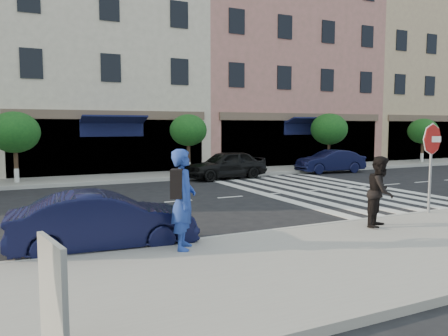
# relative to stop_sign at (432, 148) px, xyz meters

# --- Properties ---
(ground) EXTENTS (120.00, 120.00, 0.00)m
(ground) POSITION_rel_stop_sign_xyz_m (-5.46, 1.67, -1.98)
(ground) COLOR black
(ground) RESTS_ON ground
(sidewalk_near) EXTENTS (60.00, 4.50, 0.15)m
(sidewalk_near) POSITION_rel_stop_sign_xyz_m (-5.46, -2.08, -1.91)
(sidewalk_near) COLOR gray
(sidewalk_near) RESTS_ON ground
(sidewalk_far) EXTENTS (60.00, 3.00, 0.15)m
(sidewalk_far) POSITION_rel_stop_sign_xyz_m (-5.46, 12.67, -1.91)
(sidewalk_far) COLOR gray
(sidewalk_far) RESTS_ON ground
(building_centre) EXTENTS (11.00, 9.00, 11.00)m
(building_centre) POSITION_rel_stop_sign_xyz_m (-5.96, 18.67, 3.52)
(building_centre) COLOR beige
(building_centre) RESTS_ON ground
(building_east_mid) EXTENTS (13.00, 9.00, 13.00)m
(building_east_mid) POSITION_rel_stop_sign_xyz_m (6.04, 18.67, 4.52)
(building_east_mid) COLOR tan
(building_east_mid) RESTS_ON ground
(building_east_far) EXTENTS (12.00, 9.00, 12.00)m
(building_east_far) POSITION_rel_stop_sign_xyz_m (18.54, 18.67, 4.02)
(building_east_far) COLOR #D4B788
(building_east_far) RESTS_ON ground
(street_tree_wb) EXTENTS (2.10, 2.10, 3.06)m
(street_tree_wb) POSITION_rel_stop_sign_xyz_m (-10.46, 12.47, 0.33)
(street_tree_wb) COLOR #473323
(street_tree_wb) RESTS_ON sidewalk_far
(street_tree_c) EXTENTS (1.90, 1.90, 3.04)m
(street_tree_c) POSITION_rel_stop_sign_xyz_m (-2.46, 12.47, 0.38)
(street_tree_c) COLOR #473323
(street_tree_c) RESTS_ON sidewalk_far
(street_tree_ea) EXTENTS (2.20, 2.20, 3.19)m
(street_tree_ea) POSITION_rel_stop_sign_xyz_m (6.54, 12.47, 0.41)
(street_tree_ea) COLOR #473323
(street_tree_ea) RESTS_ON sidewalk_far
(street_tree_eb) EXTENTS (2.00, 2.00, 2.94)m
(street_tree_eb) POSITION_rel_stop_sign_xyz_m (14.54, 12.47, 0.24)
(street_tree_eb) COLOR #473323
(street_tree_eb) RESTS_ON sidewalk_far
(stop_sign) EXTENTS (0.87, 0.24, 2.52)m
(stop_sign) POSITION_rel_stop_sign_xyz_m (0.00, 0.00, 0.00)
(stop_sign) COLOR gray
(stop_sign) RESTS_ON sidewalk_near
(photographer) EXTENTS (0.75, 0.86, 2.00)m
(photographer) POSITION_rel_stop_sign_xyz_m (-7.51, -0.41, -0.83)
(photographer) COLOR #203B96
(photographer) RESTS_ON sidewalk_near
(walker) EXTENTS (1.05, 0.99, 1.72)m
(walker) POSITION_rel_stop_sign_xyz_m (-2.52, -0.65, -0.97)
(walker) COLOR black
(walker) RESTS_ON sidewalk_near
(poster_board) EXTENTS (0.35, 0.85, 1.31)m
(poster_board) POSITION_rel_stop_sign_xyz_m (-10.18, -3.83, -1.19)
(poster_board) COLOR beige
(poster_board) RESTS_ON sidewalk_near
(car_near_mid) EXTENTS (3.84, 1.56, 1.24)m
(car_near_mid) POSITION_rel_stop_sign_xyz_m (-8.87, 0.67, -1.36)
(car_near_mid) COLOR black
(car_near_mid) RESTS_ON ground
(car_far_mid) EXTENTS (4.24, 2.02, 1.40)m
(car_far_mid) POSITION_rel_stop_sign_xyz_m (-1.15, 10.77, -1.28)
(car_far_mid) COLOR black
(car_far_mid) RESTS_ON ground
(car_far_right) EXTENTS (3.95, 1.70, 1.26)m
(car_far_right) POSITION_rel_stop_sign_xyz_m (5.29, 10.77, -1.35)
(car_far_right) COLOR black
(car_far_right) RESTS_ON ground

